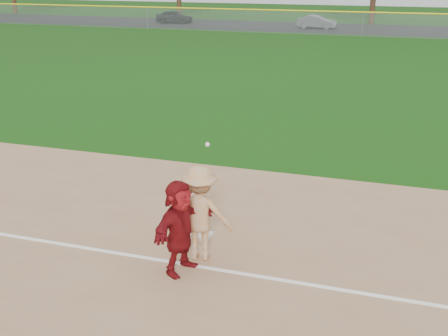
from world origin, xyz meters
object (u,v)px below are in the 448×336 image
(base_runner, at_px, (180,227))
(car_left, at_px, (174,17))
(first_base, at_px, (201,235))
(car_mid, at_px, (317,22))

(base_runner, xyz_separation_m, car_left, (-19.57, 46.89, -0.30))
(first_base, bearing_deg, car_mid, 95.70)
(first_base, xyz_separation_m, car_left, (-19.46, 45.43, 0.60))
(base_runner, bearing_deg, car_left, 39.45)
(car_left, distance_m, car_mid, 15.02)
(base_runner, bearing_deg, first_base, 21.12)
(base_runner, xyz_separation_m, car_mid, (-4.57, 46.15, -0.34))
(car_left, xyz_separation_m, car_mid, (15.00, -0.74, -0.04))
(base_runner, height_order, car_mid, base_runner)
(first_base, xyz_separation_m, car_mid, (-4.46, 44.69, 0.56))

